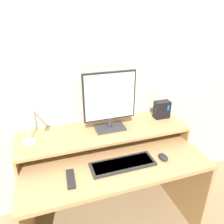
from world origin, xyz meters
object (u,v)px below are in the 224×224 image
Objects in this scene: router_dock at (162,109)px; mouse at (163,157)px; monitor at (110,101)px; desk_lamp at (28,124)px; remote_control at (71,179)px; keyboard at (123,164)px.

router_dock reaches higher than mouse.
monitor is at bearing 129.87° from mouse.
desk_lamp reaches higher than router_dock.
remote_control is at bearing -179.86° from mouse.
monitor reaches higher than router_dock.
keyboard is 2.59× the size of remote_control.
router_dock is 0.66m from keyboard.
desk_lamp reaches higher than remote_control.
router_dock is at bearing 5.42° from desk_lamp.
desk_lamp is at bearing -174.58° from router_dock.
remote_control is (-0.88, -0.40, -0.19)m from router_dock.
router_dock is 0.87× the size of remote_control.
mouse reaches higher than remote_control.
keyboard reaches higher than remote_control.
router_dock is 0.48m from mouse.
desk_lamp reaches higher than keyboard.
keyboard is at bearing -91.90° from monitor.
monitor is 1.27× the size of desk_lamp.
router_dock is at bearing 5.23° from monitor.
remote_control is at bearing -175.45° from keyboard.
desk_lamp is at bearing -174.42° from monitor.
keyboard is (-0.51, -0.37, -0.19)m from router_dock.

